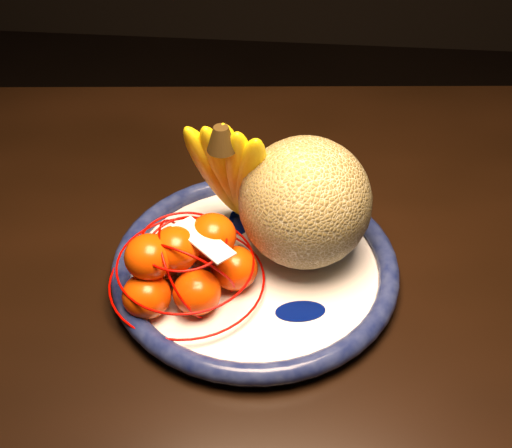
# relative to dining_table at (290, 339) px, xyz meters

# --- Properties ---
(dining_table) EXTENTS (1.67, 1.10, 0.79)m
(dining_table) POSITION_rel_dining_table_xyz_m (0.00, 0.00, 0.00)
(dining_table) COLOR black
(dining_table) RESTS_ON ground
(fruit_bowl) EXTENTS (0.33, 0.33, 0.03)m
(fruit_bowl) POSITION_rel_dining_table_xyz_m (-0.05, 0.02, 0.10)
(fruit_bowl) COLOR white
(fruit_bowl) RESTS_ON dining_table
(cantaloupe) EXTENTS (0.15, 0.15, 0.15)m
(cantaloupe) POSITION_rel_dining_table_xyz_m (0.01, 0.06, 0.17)
(cantaloupe) COLOR olive
(cantaloupe) RESTS_ON fruit_bowl
(banana_bunch) EXTENTS (0.12, 0.12, 0.18)m
(banana_bunch) POSITION_rel_dining_table_xyz_m (-0.08, 0.09, 0.19)
(banana_bunch) COLOR yellow
(banana_bunch) RESTS_ON fruit_bowl
(mandarin_bag) EXTENTS (0.23, 0.23, 0.11)m
(mandarin_bag) POSITION_rel_dining_table_xyz_m (-0.12, -0.01, 0.13)
(mandarin_bag) COLOR #FF4D07
(mandarin_bag) RESTS_ON fruit_bowl
(price_tag) EXTENTS (0.07, 0.07, 0.01)m
(price_tag) POSITION_rel_dining_table_xyz_m (-0.10, -0.02, 0.17)
(price_tag) COLOR white
(price_tag) RESTS_ON mandarin_bag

